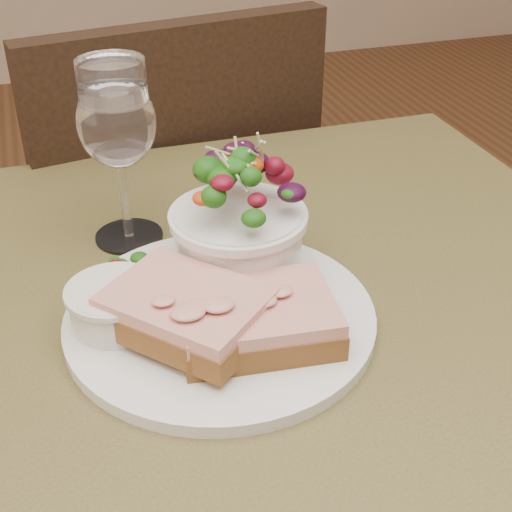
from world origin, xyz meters
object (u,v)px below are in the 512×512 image
object	(u,v)px
sandwich_front	(257,318)
ramekin	(115,304)
sandwich_back	(187,310)
wine_glass	(117,128)
chair_far	(163,326)
salad_bowl	(238,214)
dinner_plate	(220,317)
cafe_table	(254,413)

from	to	relation	value
sandwich_front	ramekin	xyz separation A→B (m)	(-0.11, 0.05, 0.00)
sandwich_back	wine_glass	world-z (taller)	wine_glass
chair_far	salad_bowl	size ratio (longest dim) A/B	7.09
dinner_plate	sandwich_front	xyz separation A→B (m)	(0.02, -0.04, 0.02)
salad_bowl	chair_far	bearing A→B (deg)	90.15
sandwich_back	dinner_plate	bearing A→B (deg)	81.06
cafe_table	chair_far	size ratio (longest dim) A/B	0.89
cafe_table	sandwich_front	distance (m)	0.13
dinner_plate	sandwich_front	distance (m)	0.05
chair_far	sandwich_front	world-z (taller)	chair_far
cafe_table	ramekin	bearing A→B (deg)	165.05
cafe_table	wine_glass	world-z (taller)	wine_glass
sandwich_back	wine_glass	xyz separation A→B (m)	(-0.02, 0.19, 0.09)
cafe_table	dinner_plate	size ratio (longest dim) A/B	2.96
sandwich_back	ramekin	size ratio (longest dim) A/B	2.08
ramekin	sandwich_back	bearing A→B (deg)	-31.93
ramekin	dinner_plate	bearing A→B (deg)	-8.05
cafe_table	sandwich_back	size ratio (longest dim) A/B	5.10
sandwich_front	ramekin	world-z (taller)	ramekin
dinner_plate	sandwich_back	size ratio (longest dim) A/B	1.73
dinner_plate	ramekin	bearing A→B (deg)	171.95
dinner_plate	ramekin	xyz separation A→B (m)	(-0.09, 0.01, 0.03)
sandwich_front	ramekin	distance (m)	0.12
sandwich_front	wine_glass	distance (m)	0.24
sandwich_back	salad_bowl	bearing A→B (deg)	98.57
cafe_table	dinner_plate	xyz separation A→B (m)	(-0.03, 0.02, 0.11)
sandwich_back	salad_bowl	distance (m)	0.11
wine_glass	chair_far	bearing A→B (deg)	78.30
sandwich_front	salad_bowl	size ratio (longest dim) A/B	1.08
chair_far	dinner_plate	distance (m)	0.75
cafe_table	sandwich_front	size ratio (longest dim) A/B	5.83
dinner_plate	salad_bowl	distance (m)	0.10
sandwich_front	salad_bowl	distance (m)	0.11
cafe_table	chair_far	world-z (taller)	chair_far
wine_glass	cafe_table	bearing A→B (deg)	-67.02
chair_far	wine_glass	distance (m)	0.72
cafe_table	ramekin	world-z (taller)	ramekin
ramekin	salad_bowl	xyz separation A→B (m)	(0.12, 0.05, 0.04)
dinner_plate	ramekin	world-z (taller)	ramekin
chair_far	dinner_plate	world-z (taller)	chair_far
salad_bowl	wine_glass	size ratio (longest dim) A/B	0.73
ramekin	chair_far	bearing A→B (deg)	78.10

